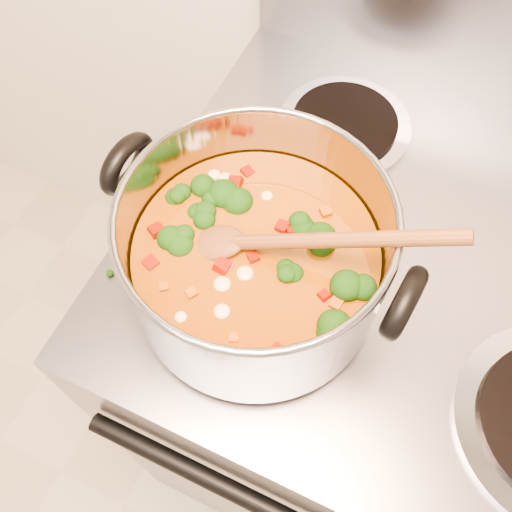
{
  "coord_description": "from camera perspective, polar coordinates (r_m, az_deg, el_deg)",
  "views": [
    {
      "loc": [
        -0.01,
        0.75,
        1.54
      ],
      "look_at": [
        -0.14,
        1.02,
        1.01
      ],
      "focal_mm": 40.0,
      "sensor_mm": 36.0,
      "label": 1
    }
  ],
  "objects": [
    {
      "name": "electric_range",
      "position": [
        1.15,
        11.49,
        -11.0
      ],
      "size": [
        0.75,
        0.68,
        1.08
      ],
      "color": "gray",
      "rests_on": "ground"
    },
    {
      "name": "stockpot",
      "position": [
        0.61,
        -0.07,
        -0.18
      ],
      "size": [
        0.34,
        0.28,
        0.17
      ],
      "rotation": [
        0.0,
        0.0,
        -0.1
      ],
      "color": "#93939A",
      "rests_on": "electric_range"
    },
    {
      "name": "wooden_spoon",
      "position": [
        0.57,
        1.59,
        1.44
      ],
      "size": [
        0.28,
        0.09,
        0.12
      ],
      "rotation": [
        0.0,
        0.0,
        0.22
      ],
      "color": "brown",
      "rests_on": "stockpot"
    },
    {
      "name": "cooktop_crumbs",
      "position": [
        0.64,
        -7.47,
        -13.01
      ],
      "size": [
        0.23,
        0.09,
        0.01
      ],
      "color": "black",
      "rests_on": "electric_range"
    }
  ]
}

